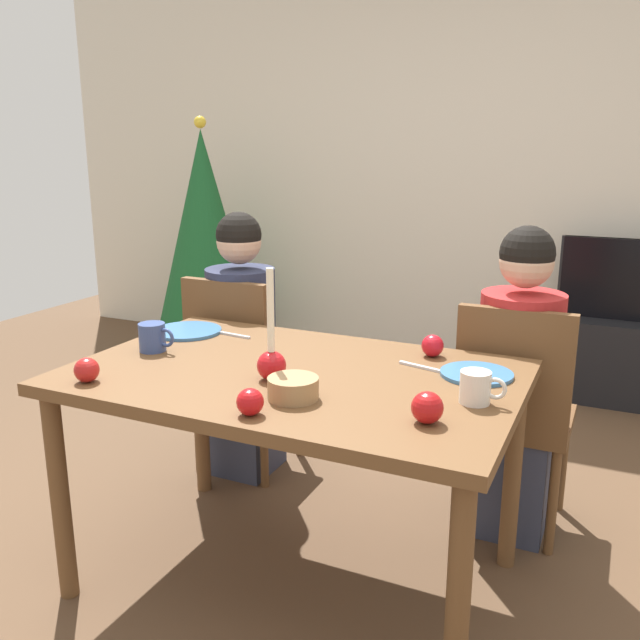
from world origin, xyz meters
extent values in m
plane|color=brown|center=(0.00, 0.00, 0.00)|extent=(7.68, 7.68, 0.00)
cube|color=beige|center=(0.00, 2.60, 1.30)|extent=(6.40, 0.10, 2.60)
cube|color=brown|center=(0.00, 0.00, 0.73)|extent=(1.40, 0.90, 0.04)
cylinder|color=brown|center=(-0.64, -0.39, 0.35)|extent=(0.06, 0.06, 0.71)
cylinder|color=brown|center=(0.64, -0.39, 0.35)|extent=(0.06, 0.06, 0.71)
cylinder|color=brown|center=(-0.64, 0.39, 0.35)|extent=(0.06, 0.06, 0.71)
cylinder|color=brown|center=(0.64, 0.39, 0.35)|extent=(0.06, 0.06, 0.71)
cube|color=brown|center=(-0.58, 0.69, 0.43)|extent=(0.40, 0.40, 0.04)
cube|color=brown|center=(-0.58, 0.51, 0.68)|extent=(0.40, 0.04, 0.45)
cylinder|color=brown|center=(-0.41, 0.86, 0.21)|extent=(0.04, 0.04, 0.41)
cylinder|color=brown|center=(-0.75, 0.86, 0.21)|extent=(0.04, 0.04, 0.41)
cylinder|color=brown|center=(-0.41, 0.52, 0.21)|extent=(0.04, 0.04, 0.41)
cylinder|color=brown|center=(-0.75, 0.52, 0.21)|extent=(0.04, 0.04, 0.41)
cube|color=brown|center=(0.60, 0.69, 0.43)|extent=(0.40, 0.40, 0.04)
cube|color=brown|center=(0.60, 0.51, 0.68)|extent=(0.40, 0.04, 0.45)
cylinder|color=brown|center=(0.77, 0.86, 0.21)|extent=(0.04, 0.04, 0.41)
cylinder|color=brown|center=(0.43, 0.86, 0.21)|extent=(0.04, 0.04, 0.41)
cylinder|color=brown|center=(0.77, 0.52, 0.21)|extent=(0.04, 0.04, 0.41)
cylinder|color=brown|center=(0.43, 0.52, 0.21)|extent=(0.04, 0.04, 0.41)
cube|color=#33384C|center=(-0.58, 0.64, 0.23)|extent=(0.28, 0.28, 0.45)
cylinder|color=#282D47|center=(-0.58, 0.64, 0.69)|extent=(0.30, 0.30, 0.48)
sphere|color=tan|center=(-0.58, 0.64, 1.04)|extent=(0.19, 0.19, 0.19)
sphere|color=black|center=(-0.58, 0.64, 1.07)|extent=(0.19, 0.19, 0.19)
cube|color=#33384C|center=(0.60, 0.64, 0.23)|extent=(0.28, 0.28, 0.45)
cylinder|color=#AD2323|center=(0.60, 0.64, 0.69)|extent=(0.30, 0.30, 0.48)
sphere|color=tan|center=(0.60, 0.64, 1.04)|extent=(0.19, 0.19, 0.19)
sphere|color=black|center=(0.60, 0.64, 1.07)|extent=(0.19, 0.19, 0.19)
cube|color=black|center=(0.96, 2.30, 0.24)|extent=(0.64, 0.40, 0.48)
cube|color=black|center=(0.96, 2.30, 0.71)|extent=(0.79, 0.04, 0.46)
cube|color=black|center=(0.96, 2.30, 0.71)|extent=(0.76, 0.05, 0.46)
cylinder|color=brown|center=(-1.71, 2.02, 0.07)|extent=(0.08, 0.08, 0.14)
cone|color=#195628|center=(-1.71, 2.02, 0.84)|extent=(0.72, 0.72, 1.41)
sphere|color=yellow|center=(-1.71, 2.02, 1.59)|extent=(0.08, 0.08, 0.08)
sphere|color=red|center=(-0.02, -0.10, 0.80)|extent=(0.09, 0.09, 0.09)
cylinder|color=#EFE5C6|center=(-0.02, -0.10, 0.97)|extent=(0.02, 0.02, 0.25)
cylinder|color=teal|center=(-0.57, 0.23, 0.76)|extent=(0.26, 0.26, 0.01)
cylinder|color=teal|center=(0.53, 0.20, 0.76)|extent=(0.22, 0.22, 0.01)
cylinder|color=#33477F|center=(-0.54, -0.01, 0.80)|extent=(0.09, 0.09, 0.10)
torus|color=#33477F|center=(-0.48, -0.01, 0.80)|extent=(0.07, 0.01, 0.07)
cylinder|color=silver|center=(0.58, -0.03, 0.80)|extent=(0.09, 0.09, 0.09)
torus|color=silver|center=(0.63, -0.03, 0.80)|extent=(0.06, 0.01, 0.06)
cube|color=silver|center=(-0.40, 0.27, 0.75)|extent=(0.18, 0.04, 0.01)
cube|color=silver|center=(0.37, 0.20, 0.75)|extent=(0.18, 0.06, 0.01)
cylinder|color=#99754C|center=(0.11, -0.21, 0.78)|extent=(0.15, 0.15, 0.06)
sphere|color=#AD1315|center=(0.50, -0.22, 0.79)|extent=(0.08, 0.08, 0.08)
sphere|color=#B71115|center=(0.06, -0.37, 0.79)|extent=(0.07, 0.07, 0.07)
sphere|color=#AF1B1A|center=(-0.52, -0.35, 0.79)|extent=(0.08, 0.08, 0.08)
sphere|color=red|center=(0.36, 0.34, 0.79)|extent=(0.08, 0.08, 0.08)
camera|label=1|loc=(0.93, -1.80, 1.44)|focal=37.85mm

